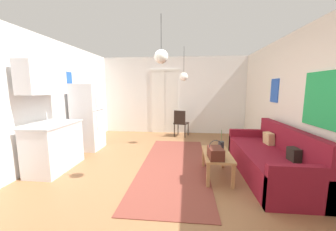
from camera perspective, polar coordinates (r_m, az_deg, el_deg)
The scene contains 14 objects.
ground_plane at distance 3.60m, azimuth -2.44°, elevation -18.51°, with size 5.49×7.50×0.10m, color #8E603D.
wall_back at distance 6.71m, azimuth 1.55°, elevation 5.95°, with size 5.09×0.13×2.63m.
wall_right at distance 3.79m, azimuth 38.11°, elevation 2.60°, with size 0.12×7.10×2.63m.
wall_left at distance 4.35m, azimuth -37.25°, elevation 3.17°, with size 0.12×7.10×2.63m.
area_rug at distance 4.07m, azimuth 1.89°, elevation -14.41°, with size 1.31×3.43×0.01m, color brown.
couch at distance 3.96m, azimuth 28.53°, elevation -11.68°, with size 0.86×2.18×0.89m.
coffee_table at distance 3.56m, azimuth 14.42°, elevation -11.81°, with size 0.47×0.90×0.43m.
bamboo_vase at distance 3.70m, azimuth 15.60°, elevation -8.70°, with size 0.11×0.11×0.38m.
handbag at distance 3.25m, azimuth 14.04°, elevation -10.81°, with size 0.24×0.35×0.31m.
refrigerator at distance 5.29m, azimuth -22.83°, elevation -0.39°, with size 0.64×0.65×1.68m.
kitchen_counter at distance 4.27m, azimuth -31.44°, elevation -3.70°, with size 0.59×1.07×2.04m.
accent_chair at distance 6.19m, azimuth 3.84°, elevation -1.90°, with size 0.52×0.51×0.86m.
pendant_lamp_near at distance 2.94m, azimuth -2.04°, elevation 17.23°, with size 0.20×0.20×0.70m.
pendant_lamp_far at distance 5.07m, azimuth 4.74°, elevation 11.54°, with size 0.21×0.21×0.87m.
Camera 1 is at (0.45, -3.19, 1.57)m, focal length 20.35 mm.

